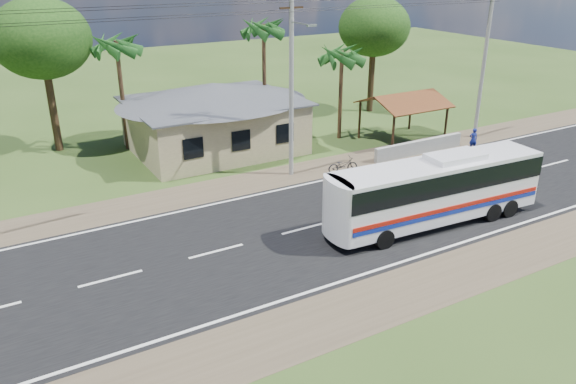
# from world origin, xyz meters

# --- Properties ---
(ground) EXTENTS (120.00, 120.00, 0.00)m
(ground) POSITION_xyz_m (0.00, 0.00, 0.00)
(ground) COLOR #2C4418
(ground) RESTS_ON ground
(road) EXTENTS (120.00, 16.00, 0.03)m
(road) POSITION_xyz_m (0.00, 0.00, 0.01)
(road) COLOR black
(road) RESTS_ON ground
(house) EXTENTS (12.40, 10.00, 5.00)m
(house) POSITION_xyz_m (1.00, 13.00, 2.64)
(house) COLOR tan
(house) RESTS_ON ground
(waiting_shed) EXTENTS (5.20, 4.48, 3.35)m
(waiting_shed) POSITION_xyz_m (13.00, 8.50, 2.73)
(waiting_shed) COLOR #342113
(waiting_shed) RESTS_ON ground
(concrete_barrier) EXTENTS (7.00, 0.30, 0.90)m
(concrete_barrier) POSITION_xyz_m (12.00, 5.60, 0.45)
(concrete_barrier) COLOR #9E9E99
(concrete_barrier) RESTS_ON ground
(utility_poles) EXTENTS (32.80, 2.22, 11.00)m
(utility_poles) POSITION_xyz_m (2.67, 6.49, 5.77)
(utility_poles) COLOR #9E9E99
(utility_poles) RESTS_ON ground
(palm_near) EXTENTS (2.80, 2.80, 6.70)m
(palm_near) POSITION_xyz_m (9.50, 11.00, 5.71)
(palm_near) COLOR #47301E
(palm_near) RESTS_ON ground
(palm_mid) EXTENTS (2.80, 2.80, 8.20)m
(palm_mid) POSITION_xyz_m (6.00, 15.50, 7.16)
(palm_mid) COLOR #47301E
(palm_mid) RESTS_ON ground
(palm_far) EXTENTS (2.80, 2.80, 7.70)m
(palm_far) POSITION_xyz_m (-4.00, 16.00, 6.68)
(palm_far) COLOR #47301E
(palm_far) RESTS_ON ground
(tree_behind_house) EXTENTS (6.00, 6.00, 9.61)m
(tree_behind_house) POSITION_xyz_m (-8.00, 18.00, 7.12)
(tree_behind_house) COLOR #47301E
(tree_behind_house) RESTS_ON ground
(tree_behind_shed) EXTENTS (5.60, 5.60, 9.02)m
(tree_behind_shed) POSITION_xyz_m (16.00, 16.00, 6.68)
(tree_behind_shed) COLOR #47301E
(tree_behind_shed) RESTS_ON ground
(coach_bus) EXTENTS (10.94, 2.98, 3.36)m
(coach_bus) POSITION_xyz_m (5.62, -2.54, 1.92)
(coach_bus) COLOR silver
(coach_bus) RESTS_ON ground
(motorcycle) EXTENTS (1.90, 0.99, 0.95)m
(motorcycle) POSITION_xyz_m (5.76, 5.20, 0.47)
(motorcycle) COLOR black
(motorcycle) RESTS_ON ground
(person) EXTENTS (0.64, 0.54, 1.50)m
(person) POSITION_xyz_m (15.55, 4.41, 0.75)
(person) COLOR navy
(person) RESTS_ON ground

